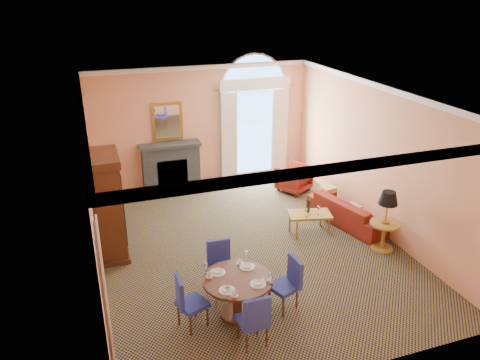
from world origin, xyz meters
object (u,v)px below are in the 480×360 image
object	(u,v)px
armoire	(107,208)
sofa	(349,211)
side_table	(386,213)
dining_table	(238,288)
armchair	(294,178)
coffee_table	(310,214)

from	to	relation	value
armoire	sofa	bearing A→B (deg)	-4.35
armoire	side_table	distance (m)	5.57
armoire	side_table	bearing A→B (deg)	-17.22
dining_table	sofa	xyz separation A→B (m)	(3.47, 2.28, -0.24)
armchair	side_table	size ratio (longest dim) A/B	0.60
sofa	side_table	distance (m)	1.35
armchair	dining_table	bearing A→B (deg)	25.55
dining_table	coffee_table	bearing A→B (deg)	42.11
armoire	coffee_table	distance (m)	4.27
dining_table	side_table	xyz separation A→B (m)	(3.52, 1.03, 0.28)
armoire	coffee_table	world-z (taller)	armoire
sofa	coffee_table	xyz separation A→B (m)	(-1.07, -0.11, 0.14)
dining_table	armchair	size ratio (longest dim) A/B	1.50
armoire	armchair	size ratio (longest dim) A/B	2.79
sofa	dining_table	bearing A→B (deg)	108.23
dining_table	side_table	world-z (taller)	side_table
dining_table	side_table	distance (m)	3.68
coffee_table	side_table	bearing A→B (deg)	-31.94
sofa	armoire	bearing A→B (deg)	70.55
sofa	coffee_table	world-z (taller)	coffee_table
coffee_table	dining_table	bearing A→B (deg)	-124.41
armchair	armoire	bearing A→B (deg)	-10.33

